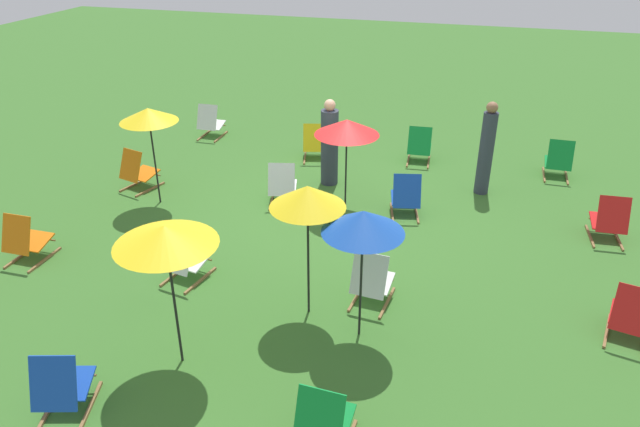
{
  "coord_description": "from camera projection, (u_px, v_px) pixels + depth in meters",
  "views": [
    {
      "loc": [
        -2.38,
        9.35,
        4.93
      ],
      "look_at": [
        0.0,
        1.2,
        0.5
      ],
      "focal_mm": 33.12,
      "sensor_mm": 36.0,
      "label": 1
    }
  ],
  "objects": [
    {
      "name": "ground_plane",
      "position": [
        338.0,
        209.0,
        10.82
      ],
      "size": [
        40.0,
        40.0,
        0.0
      ],
      "primitive_type": "plane",
      "color": "#386B28"
    },
    {
      "name": "deckchair_0",
      "position": [
        282.0,
        185.0,
        10.85
      ],
      "size": [
        0.65,
        0.85,
        0.83
      ],
      "rotation": [
        0.0,
        0.0,
        0.24
      ],
      "color": "olive",
      "rests_on": "ground"
    },
    {
      "name": "deckchair_1",
      "position": [
        609.0,
        221.0,
        9.63
      ],
      "size": [
        0.53,
        0.79,
        0.83
      ],
      "rotation": [
        0.0,
        0.0,
        0.07
      ],
      "color": "olive",
      "rests_on": "ground"
    },
    {
      "name": "deckchair_2",
      "position": [
        210.0,
        123.0,
        13.99
      ],
      "size": [
        0.49,
        0.77,
        0.83
      ],
      "rotation": [
        0.0,
        0.0,
        0.02
      ],
      "color": "olive",
      "rests_on": "ground"
    },
    {
      "name": "deckchair_3",
      "position": [
        372.0,
        281.0,
        8.09
      ],
      "size": [
        0.54,
        0.8,
        0.83
      ],
      "rotation": [
        0.0,
        0.0,
        -0.09
      ],
      "color": "olive",
      "rests_on": "ground"
    },
    {
      "name": "deckchair_4",
      "position": [
        558.0,
        161.0,
        11.89
      ],
      "size": [
        0.48,
        0.76,
        0.83
      ],
      "rotation": [
        0.0,
        0.0,
        0.0
      ],
      "color": "olive",
      "rests_on": "ground"
    },
    {
      "name": "deckchair_6",
      "position": [
        62.0,
        387.0,
        6.3
      ],
      "size": [
        0.68,
        0.87,
        0.83
      ],
      "rotation": [
        0.0,
        0.0,
        0.29
      ],
      "color": "olive",
      "rests_on": "ground"
    },
    {
      "name": "deckchair_7",
      "position": [
        406.0,
        197.0,
        10.42
      ],
      "size": [
        0.64,
        0.85,
        0.83
      ],
      "rotation": [
        0.0,
        0.0,
        0.23
      ],
      "color": "olive",
      "rests_on": "ground"
    },
    {
      "name": "deckchair_8",
      "position": [
        26.0,
        240.0,
        9.07
      ],
      "size": [
        0.49,
        0.76,
        0.83
      ],
      "rotation": [
        0.0,
        0.0,
        0.01
      ],
      "color": "olive",
      "rests_on": "ground"
    },
    {
      "name": "deckchair_9",
      "position": [
        632.0,
        316.0,
        7.38
      ],
      "size": [
        0.63,
        0.85,
        0.83
      ],
      "rotation": [
        0.0,
        0.0,
        -0.22
      ],
      "color": "olive",
      "rests_on": "ground"
    },
    {
      "name": "deckchair_11",
      "position": [
        138.0,
        172.0,
        11.41
      ],
      "size": [
        0.66,
        0.86,
        0.83
      ],
      "rotation": [
        0.0,
        0.0,
        -0.27
      ],
      "color": "olive",
      "rests_on": "ground"
    },
    {
      "name": "deckchair_12",
      "position": [
        419.0,
        147.0,
        12.6
      ],
      "size": [
        0.53,
        0.79,
        0.83
      ],
      "rotation": [
        0.0,
        0.0,
        0.07
      ],
      "color": "olive",
      "rests_on": "ground"
    },
    {
      "name": "deckchair_13",
      "position": [
        324.0,
        422.0,
        5.87
      ],
      "size": [
        0.51,
        0.78,
        0.83
      ],
      "rotation": [
        0.0,
        0.0,
        -0.05
      ],
      "color": "olive",
      "rests_on": "ground"
    },
    {
      "name": "deckchair_14",
      "position": [
        184.0,
        259.0,
        8.59
      ],
      "size": [
        0.6,
        0.83,
        0.83
      ],
      "rotation": [
        0.0,
        0.0,
        -0.18
      ],
      "color": "olive",
      "rests_on": "ground"
    },
    {
      "name": "deckchair_15",
      "position": [
        315.0,
        143.0,
        12.77
      ],
      "size": [
        0.65,
        0.86,
        0.83
      ],
      "rotation": [
        0.0,
        0.0,
        0.25
      ],
      "color": "olive",
      "rests_on": "ground"
    },
    {
      "name": "umbrella_0",
      "position": [
        165.0,
        236.0,
        6.4
      ],
      "size": [
        1.16,
        1.16,
        1.87
      ],
      "color": "black",
      "rests_on": "ground"
    },
    {
      "name": "umbrella_1",
      "position": [
        347.0,
        127.0,
        10.16
      ],
      "size": [
        1.14,
        1.14,
        1.69
      ],
      "color": "black",
      "rests_on": "ground"
    },
    {
      "name": "umbrella_2",
      "position": [
        148.0,
        115.0,
        10.29
      ],
      "size": [
        1.02,
        1.02,
        1.82
      ],
      "color": "black",
      "rests_on": "ground"
    },
    {
      "name": "umbrella_3",
      "position": [
        308.0,
        197.0,
        7.28
      ],
      "size": [
        0.97,
        0.97,
        1.89
      ],
      "color": "black",
      "rests_on": "ground"
    },
    {
      "name": "umbrella_4",
      "position": [
        363.0,
        222.0,
        6.9
      ],
      "size": [
        1.0,
        1.0,
        1.79
      ],
      "color": "black",
      "rests_on": "ground"
    },
    {
      "name": "person_0",
      "position": [
        486.0,
        150.0,
        11.05
      ],
      "size": [
        0.38,
        0.38,
        1.8
      ],
      "rotation": [
        0.0,
        0.0,
        3.92
      ],
      "color": "#333847",
      "rests_on": "ground"
    },
    {
      "name": "person_1",
      "position": [
        330.0,
        145.0,
        11.47
      ],
      "size": [
        0.48,
        0.48,
        1.72
      ],
      "rotation": [
        0.0,
        0.0,
        2.43
      ],
      "color": "#333847",
      "rests_on": "ground"
    }
  ]
}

